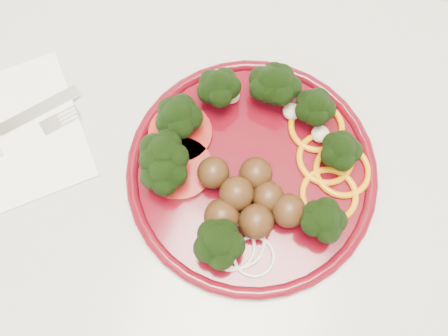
% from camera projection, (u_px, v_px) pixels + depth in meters
% --- Properties ---
extents(counter, '(2.40, 0.60, 0.90)m').
position_uv_depth(counter, '(182.00, 218.00, 1.02)').
color(counter, beige).
rests_on(counter, ground).
extents(plate, '(0.29, 0.29, 0.07)m').
position_uv_depth(plate, '(251.00, 162.00, 0.56)').
color(plate, '#51060F').
rests_on(plate, counter).
extents(napkin, '(0.25, 0.25, 0.00)m').
position_uv_depth(napkin, '(5.00, 138.00, 0.59)').
color(napkin, white).
rests_on(napkin, counter).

